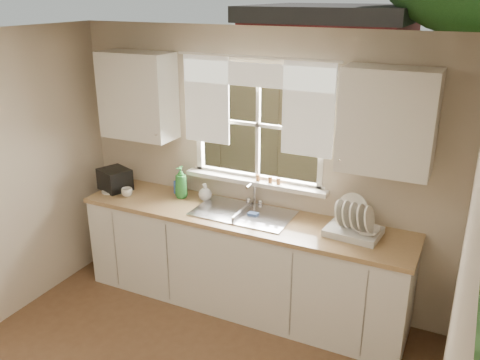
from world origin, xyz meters
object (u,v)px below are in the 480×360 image
at_px(dish_rack, 354,225).
at_px(black_appliance, 115,179).
at_px(cup, 127,192).
at_px(soap_bottle_a, 181,182).

relative_size(dish_rack, black_appliance, 1.58).
height_order(dish_rack, cup, dish_rack).
height_order(soap_bottle_a, black_appliance, soap_bottle_a).
distance_m(dish_rack, black_appliance, 2.38).
bearing_deg(black_appliance, cup, -4.12).
bearing_deg(cup, dish_rack, 21.92).
xyz_separation_m(soap_bottle_a, cup, (-0.48, -0.21, -0.11)).
bearing_deg(dish_rack, soap_bottle_a, 177.79).
relative_size(soap_bottle_a, cup, 2.92).
xyz_separation_m(dish_rack, black_appliance, (-2.38, -0.04, 0.03)).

